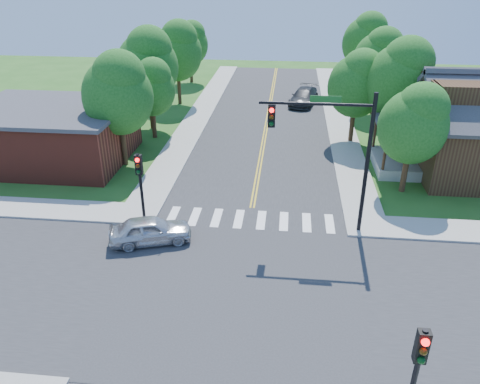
# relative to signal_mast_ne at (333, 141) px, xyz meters

# --- Properties ---
(ground) EXTENTS (100.00, 100.00, 0.00)m
(ground) POSITION_rel_signal_mast_ne_xyz_m (-3.91, -5.59, -4.85)
(ground) COLOR #27581B
(ground) RESTS_ON ground
(road_ns) EXTENTS (10.00, 90.00, 0.04)m
(road_ns) POSITION_rel_signal_mast_ne_xyz_m (-3.91, -5.59, -4.83)
(road_ns) COLOR #2D2D30
(road_ns) RESTS_ON ground
(road_ew) EXTENTS (90.00, 10.00, 0.04)m
(road_ew) POSITION_rel_signal_mast_ne_xyz_m (-3.91, -5.59, -4.83)
(road_ew) COLOR #2D2D30
(road_ew) RESTS_ON ground
(intersection_patch) EXTENTS (10.20, 10.20, 0.06)m
(intersection_patch) POSITION_rel_signal_mast_ne_xyz_m (-3.91, -5.59, -4.85)
(intersection_patch) COLOR #2D2D30
(intersection_patch) RESTS_ON ground
(sidewalk_nw) EXTENTS (40.00, 40.00, 0.14)m
(sidewalk_nw) POSITION_rel_signal_mast_ne_xyz_m (-19.73, 10.23, -4.78)
(sidewalk_nw) COLOR #9E9B93
(sidewalk_nw) RESTS_ON ground
(crosswalk_north) EXTENTS (8.85, 2.00, 0.01)m
(crosswalk_north) POSITION_rel_signal_mast_ne_xyz_m (-3.91, 0.61, -4.80)
(crosswalk_north) COLOR white
(crosswalk_north) RESTS_ON ground
(centerline) EXTENTS (0.30, 90.00, 0.01)m
(centerline) POSITION_rel_signal_mast_ne_xyz_m (-3.91, -5.59, -4.80)
(centerline) COLOR gold
(centerline) RESTS_ON ground
(signal_mast_ne) EXTENTS (5.30, 0.42, 7.20)m
(signal_mast_ne) POSITION_rel_signal_mast_ne_xyz_m (0.00, 0.00, 0.00)
(signal_mast_ne) COLOR black
(signal_mast_ne) RESTS_ON ground
(signal_pole_se) EXTENTS (0.34, 0.42, 3.80)m
(signal_pole_se) POSITION_rel_signal_mast_ne_xyz_m (1.69, -11.21, -2.19)
(signal_pole_se) COLOR black
(signal_pole_se) RESTS_ON ground
(signal_pole_nw) EXTENTS (0.34, 0.42, 3.80)m
(signal_pole_nw) POSITION_rel_signal_mast_ne_xyz_m (-9.51, -0.01, -2.19)
(signal_pole_nw) COLOR black
(signal_pole_nw) RESTS_ON ground
(building_nw) EXTENTS (10.40, 8.40, 3.73)m
(building_nw) POSITION_rel_signal_mast_ne_xyz_m (-18.11, 7.61, -2.97)
(building_nw) COLOR maroon
(building_nw) RESTS_ON ground
(tree_e_a) EXTENTS (3.89, 3.70, 6.61)m
(tree_e_a) POSITION_rel_signal_mast_ne_xyz_m (4.92, 5.01, -0.52)
(tree_e_a) COLOR #382314
(tree_e_a) RESTS_ON ground
(tree_e_b) EXTENTS (4.74, 4.51, 8.06)m
(tree_e_b) POSITION_rel_signal_mast_ne_xyz_m (5.43, 12.00, 0.43)
(tree_e_b) COLOR #382314
(tree_e_b) RESTS_ON ground
(tree_e_c) EXTENTS (4.45, 4.22, 7.56)m
(tree_e_c) POSITION_rel_signal_mast_ne_xyz_m (5.42, 20.84, 0.10)
(tree_e_c) COLOR #382314
(tree_e_c) RESTS_ON ground
(tree_e_d) EXTENTS (4.69, 4.45, 7.96)m
(tree_e_d) POSITION_rel_signal_mast_ne_xyz_m (5.39, 29.24, 0.37)
(tree_e_d) COLOR #382314
(tree_e_d) RESTS_ON ground
(tree_w_a) EXTENTS (4.50, 4.28, 7.65)m
(tree_w_a) POSITION_rel_signal_mast_ne_xyz_m (-12.89, 7.25, 0.16)
(tree_w_a) COLOR #382314
(tree_w_a) RESTS_ON ground
(tree_w_b) EXTENTS (4.79, 4.55, 8.14)m
(tree_w_b) POSITION_rel_signal_mast_ne_xyz_m (-13.12, 14.83, 0.48)
(tree_w_b) COLOR #382314
(tree_w_b) RESTS_ON ground
(tree_w_c) EXTENTS (4.58, 4.35, 7.79)m
(tree_w_c) POSITION_rel_signal_mast_ne_xyz_m (-12.48, 22.18, 0.25)
(tree_w_c) COLOR #382314
(tree_w_c) RESTS_ON ground
(tree_w_d) EXTENTS (3.96, 3.76, 6.73)m
(tree_w_d) POSITION_rel_signal_mast_ne_xyz_m (-13.10, 30.95, -0.45)
(tree_w_d) COLOR #382314
(tree_w_d) RESTS_ON ground
(tree_house) EXTENTS (4.11, 3.91, 6.99)m
(tree_house) POSITION_rel_signal_mast_ne_xyz_m (2.72, 13.22, -0.27)
(tree_house) COLOR #382314
(tree_house) RESTS_ON ground
(tree_bldg) EXTENTS (3.64, 3.46, 6.19)m
(tree_bldg) POSITION_rel_signal_mast_ne_xyz_m (-12.34, 12.69, -0.80)
(tree_bldg) COLOR #382314
(tree_bldg) RESTS_ON ground
(car_silver) EXTENTS (3.89, 4.87, 1.34)m
(car_silver) POSITION_rel_signal_mast_ne_xyz_m (-8.54, -2.09, -4.18)
(car_silver) COLOR silver
(car_silver) RESTS_ON ground
(car_dgrey) EXTENTS (4.44, 6.08, 1.49)m
(car_dgrey) POSITION_rel_signal_mast_ne_xyz_m (-0.75, 23.16, -4.11)
(car_dgrey) COLOR #282A2D
(car_dgrey) RESTS_ON ground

